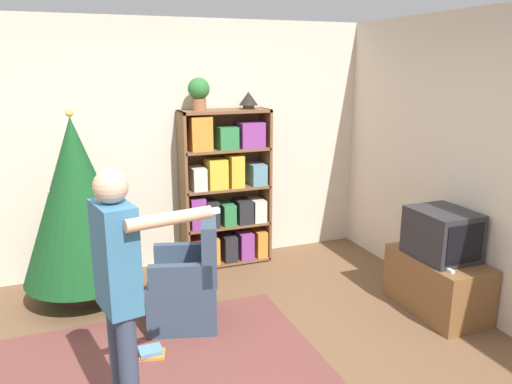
{
  "coord_description": "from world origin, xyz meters",
  "views": [
    {
      "loc": [
        -0.95,
        -2.98,
        2.14
      ],
      "look_at": [
        0.58,
        0.98,
        1.05
      ],
      "focal_mm": 35.0,
      "sensor_mm": 36.0,
      "label": 1
    }
  ],
  "objects_px": {
    "bookshelf": "(226,191)",
    "armchair": "(188,287)",
    "christmas_tree": "(77,201)",
    "standing_person": "(120,285)",
    "television": "(442,234)",
    "potted_plant": "(199,92)",
    "table_lamp": "(248,99)"
  },
  "relations": [
    {
      "from": "table_lamp",
      "to": "television",
      "type": "bearing_deg",
      "value": -57.25
    },
    {
      "from": "christmas_tree",
      "to": "table_lamp",
      "type": "bearing_deg",
      "value": 12.19
    },
    {
      "from": "bookshelf",
      "to": "television",
      "type": "bearing_deg",
      "value": -51.22
    },
    {
      "from": "christmas_tree",
      "to": "standing_person",
      "type": "bearing_deg",
      "value": -85.46
    },
    {
      "from": "christmas_tree",
      "to": "armchair",
      "type": "bearing_deg",
      "value": -43.8
    },
    {
      "from": "christmas_tree",
      "to": "standing_person",
      "type": "relative_size",
      "value": 1.1
    },
    {
      "from": "standing_person",
      "to": "armchair",
      "type": "bearing_deg",
      "value": 139.29
    },
    {
      "from": "television",
      "to": "table_lamp",
      "type": "relative_size",
      "value": 2.74
    },
    {
      "from": "potted_plant",
      "to": "table_lamp",
      "type": "distance_m",
      "value": 0.54
    },
    {
      "from": "potted_plant",
      "to": "table_lamp",
      "type": "relative_size",
      "value": 1.64
    },
    {
      "from": "standing_person",
      "to": "bookshelf",
      "type": "bearing_deg",
      "value": 137.91
    },
    {
      "from": "television",
      "to": "potted_plant",
      "type": "xyz_separation_m",
      "value": [
        -1.66,
        1.75,
        1.15
      ]
    },
    {
      "from": "christmas_tree",
      "to": "standing_person",
      "type": "height_order",
      "value": "christmas_tree"
    },
    {
      "from": "standing_person",
      "to": "television",
      "type": "bearing_deg",
      "value": 89.95
    },
    {
      "from": "armchair",
      "to": "television",
      "type": "bearing_deg",
      "value": 89.94
    },
    {
      "from": "bookshelf",
      "to": "table_lamp",
      "type": "distance_m",
      "value": 1.01
    },
    {
      "from": "christmas_tree",
      "to": "potted_plant",
      "type": "bearing_deg",
      "value": 17.14
    },
    {
      "from": "bookshelf",
      "to": "christmas_tree",
      "type": "distance_m",
      "value": 1.56
    },
    {
      "from": "bookshelf",
      "to": "standing_person",
      "type": "relative_size",
      "value": 1.04
    },
    {
      "from": "standing_person",
      "to": "potted_plant",
      "type": "relative_size",
      "value": 4.9
    },
    {
      "from": "television",
      "to": "armchair",
      "type": "distance_m",
      "value": 2.23
    },
    {
      "from": "bookshelf",
      "to": "armchair",
      "type": "bearing_deg",
      "value": -121.85
    },
    {
      "from": "bookshelf",
      "to": "television",
      "type": "height_order",
      "value": "bookshelf"
    },
    {
      "from": "armchair",
      "to": "potted_plant",
      "type": "height_order",
      "value": "potted_plant"
    },
    {
      "from": "television",
      "to": "christmas_tree",
      "type": "height_order",
      "value": "christmas_tree"
    },
    {
      "from": "bookshelf",
      "to": "potted_plant",
      "type": "bearing_deg",
      "value": 177.32
    },
    {
      "from": "television",
      "to": "christmas_tree",
      "type": "distance_m",
      "value": 3.22
    },
    {
      "from": "christmas_tree",
      "to": "armchair",
      "type": "relative_size",
      "value": 1.93
    },
    {
      "from": "television",
      "to": "christmas_tree",
      "type": "xyz_separation_m",
      "value": [
        -2.91,
        1.37,
        0.24
      ]
    },
    {
      "from": "bookshelf",
      "to": "table_lamp",
      "type": "xyz_separation_m",
      "value": [
        0.27,
        0.01,
        0.97
      ]
    },
    {
      "from": "christmas_tree",
      "to": "bookshelf",
      "type": "bearing_deg",
      "value": 13.86
    },
    {
      "from": "bookshelf",
      "to": "armchair",
      "type": "xyz_separation_m",
      "value": [
        -0.71,
        -1.14,
        -0.49
      ]
    }
  ]
}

